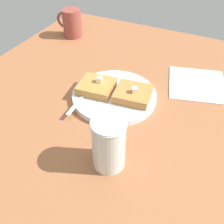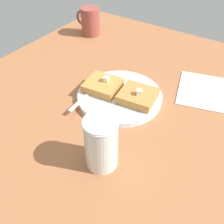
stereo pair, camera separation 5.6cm
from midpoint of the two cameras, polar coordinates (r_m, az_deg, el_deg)
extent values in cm
cube|color=#955B38|center=(68.60, 6.23, 2.81)|extent=(90.47, 90.47, 2.56)
cylinder|color=white|center=(66.13, 4.18, 3.53)|extent=(22.22, 22.22, 1.56)
torus|color=gray|center=(65.89, 4.20, 3.79)|extent=(22.22, 22.22, 0.80)
cube|color=#B5793B|center=(63.72, 8.39, 3.57)|extent=(9.85, 9.39, 2.20)
cube|color=#BB7E3C|center=(66.57, 0.30, 6.00)|extent=(9.85, 9.39, 2.20)
cube|color=beige|center=(62.05, 8.79, 4.43)|extent=(1.82, 1.87, 1.41)
cube|color=#F6EEC4|center=(65.84, 1.07, 7.47)|extent=(1.53, 1.64, 1.41)
cube|color=silver|center=(63.44, -4.39, 2.68)|extent=(1.27, 10.03, 0.36)
cube|color=silver|center=(67.56, -1.28, 5.64)|extent=(2.30, 2.88, 0.36)
cube|color=silver|center=(69.97, -0.52, 7.10)|extent=(0.44, 3.21, 0.36)
cube|color=silver|center=(69.73, -0.14, 6.96)|extent=(0.44, 3.21, 0.36)
cube|color=silver|center=(69.49, 0.25, 6.82)|extent=(0.44, 3.21, 0.36)
cube|color=silver|center=(69.26, 0.64, 6.68)|extent=(0.44, 3.21, 0.36)
cylinder|color=#42210C|center=(48.31, 0.90, -8.11)|extent=(5.93, 5.93, 9.71)
cylinder|color=silver|center=(47.55, 0.91, -7.35)|extent=(6.44, 6.44, 11.67)
torus|color=silver|center=(43.59, 0.99, -2.77)|extent=(6.68, 6.68, 0.50)
cube|color=white|center=(74.45, 23.06, 4.22)|extent=(19.30, 19.53, 0.30)
cylinder|color=brown|center=(97.76, -3.23, 19.91)|extent=(6.81, 6.81, 9.88)
torus|color=brown|center=(99.65, -5.04, 20.58)|extent=(5.84, 0.90, 5.84)
camera|label=1|loc=(0.03, -87.13, 2.60)|focal=40.00mm
camera|label=2|loc=(0.03, 92.87, -2.60)|focal=40.00mm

